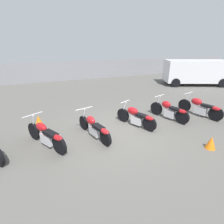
{
  "coord_description": "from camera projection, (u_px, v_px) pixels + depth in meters",
  "views": [
    {
      "loc": [
        -2.55,
        -5.53,
        3.24
      ],
      "look_at": [
        0.0,
        0.59,
        0.65
      ],
      "focal_mm": 28.0,
      "sensor_mm": 36.0,
      "label": 1
    }
  ],
  "objects": [
    {
      "name": "motorcycle_slot_4",
      "position": [
        169.0,
        111.0,
        7.91
      ],
      "size": [
        0.84,
        1.95,
        1.0
      ],
      "rotation": [
        0.0,
        0.0,
        0.28
      ],
      "color": "black",
      "rests_on": "ground_plane"
    },
    {
      "name": "motorcycle_slot_2",
      "position": [
        94.0,
        127.0,
        6.38
      ],
      "size": [
        0.85,
        2.06,
        0.93
      ],
      "rotation": [
        0.0,
        0.0,
        0.25
      ],
      "color": "black",
      "rests_on": "ground_plane"
    },
    {
      "name": "traffic_cone_far",
      "position": [
        39.0,
        121.0,
        7.36
      ],
      "size": [
        0.34,
        0.34,
        0.45
      ],
      "color": "orange",
      "rests_on": "ground_plane"
    },
    {
      "name": "motorcycle_slot_1",
      "position": [
        46.0,
        135.0,
        5.78
      ],
      "size": [
        1.2,
        1.91,
        0.99
      ],
      "rotation": [
        0.0,
        0.0,
        0.51
      ],
      "color": "black",
      "rests_on": "ground_plane"
    },
    {
      "name": "fence_back",
      "position": [
        68.0,
        71.0,
        16.33
      ],
      "size": [
        40.0,
        0.04,
        1.78
      ],
      "color": "gray",
      "rests_on": "ground_plane"
    },
    {
      "name": "motorcycle_slot_5",
      "position": [
        200.0,
        107.0,
        8.27
      ],
      "size": [
        0.88,
        2.11,
        1.01
      ],
      "rotation": [
        0.0,
        0.0,
        0.27
      ],
      "color": "black",
      "rests_on": "ground_plane"
    },
    {
      "name": "parked_van",
      "position": [
        195.0,
        71.0,
        14.53
      ],
      "size": [
        5.32,
        3.87,
        2.01
      ],
      "rotation": [
        0.0,
        0.0,
        1.15
      ],
      "color": "silver",
      "rests_on": "ground_plane"
    },
    {
      "name": "ground_plane",
      "position": [
        118.0,
        132.0,
        6.85
      ],
      "size": [
        60.0,
        60.0,
        0.0
      ],
      "primitive_type": "plane",
      "color": "#5B5954"
    },
    {
      "name": "motorcycle_slot_3",
      "position": [
        136.0,
        117.0,
        7.24
      ],
      "size": [
        0.95,
        1.82,
        0.97
      ],
      "rotation": [
        0.0,
        0.0,
        0.42
      ],
      "color": "black",
      "rests_on": "ground_plane"
    },
    {
      "name": "traffic_cone_near",
      "position": [
        211.0,
        143.0,
        5.74
      ],
      "size": [
        0.33,
        0.33,
        0.43
      ],
      "color": "orange",
      "rests_on": "ground_plane"
    }
  ]
}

